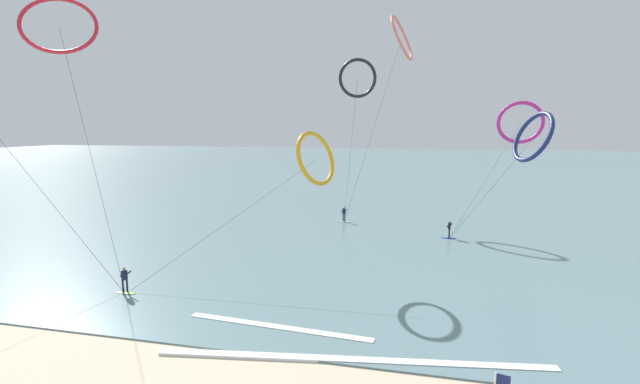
% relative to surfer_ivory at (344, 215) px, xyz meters
% --- Properties ---
extents(sea_water, '(400.00, 200.00, 0.08)m').
position_rel_surfer_ivory_xyz_m(sea_water, '(0.63, 70.67, -0.78)').
color(sea_water, slate).
rests_on(sea_water, ground).
extents(surfer_ivory, '(1.40, 0.73, 1.70)m').
position_rel_surfer_ivory_xyz_m(surfer_ivory, '(0.00, 0.00, 0.00)').
color(surfer_ivory, silver).
rests_on(surfer_ivory, ground).
extents(surfer_lime, '(1.40, 0.67, 1.70)m').
position_rel_surfer_ivory_xyz_m(surfer_lime, '(-9.63, -24.07, 0.00)').
color(surfer_lime, '#8CC62D').
rests_on(surfer_lime, ground).
extents(surfer_cobalt, '(1.40, 0.61, 1.70)m').
position_rel_surfer_ivory_xyz_m(surfer_cobalt, '(10.86, -5.00, 0.00)').
color(surfer_cobalt, '#2647B7').
rests_on(surfer_cobalt, ground).
extents(kite_charcoal, '(4.75, 7.89, 18.54)m').
position_rel_surfer_ivory_xyz_m(kite_charcoal, '(0.23, 7.20, 15.36)').
color(kite_charcoal, black).
rests_on(kite_charcoal, ground).
extents(kite_crimson, '(9.94, 6.64, 19.62)m').
position_rel_surfer_ivory_xyz_m(kite_crimson, '(-16.67, -20.01, 16.57)').
color(kite_crimson, red).
rests_on(kite_crimson, ground).
extents(kite_amber, '(11.92, 10.07, 10.15)m').
position_rel_surfer_ivory_xyz_m(kite_amber, '(0.74, -16.21, 7.34)').
color(kite_amber, orange).
rests_on(kite_amber, ground).
extents(kite_magenta, '(8.70, 5.64, 12.90)m').
position_rel_surfer_ivory_xyz_m(kite_magenta, '(17.29, -0.52, 9.97)').
color(kite_magenta, '#CC288E').
rests_on(kite_magenta, ground).
extents(kite_coral, '(7.29, 5.09, 21.39)m').
position_rel_surfer_ivory_xyz_m(kite_coral, '(5.80, -0.88, 18.29)').
color(kite_coral, '#EA7260').
rests_on(kite_coral, ground).
extents(kite_navy, '(8.27, 5.13, 11.78)m').
position_rel_surfer_ivory_xyz_m(kite_navy, '(17.25, -6.26, 8.74)').
color(kite_navy, navy).
rests_on(kite_navy, ground).
extents(wave_crest_near, '(17.68, 3.01, 0.12)m').
position_rel_surfer_ivory_xyz_m(wave_crest_near, '(5.49, -28.87, -0.76)').
color(wave_crest_near, white).
rests_on(wave_crest_near, ground).
extents(wave_crest_mid, '(10.16, 1.32, 0.12)m').
position_rel_surfer_ivory_xyz_m(wave_crest_mid, '(1.20, -26.50, -0.76)').
color(wave_crest_mid, white).
rests_on(wave_crest_mid, ground).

